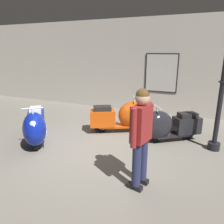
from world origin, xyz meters
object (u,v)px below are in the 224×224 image
object	(u,v)px
scooter_0	(35,127)
scooter_1	(124,116)
lamppost	(223,85)
scooter_2	(166,125)
visitor_1	(141,133)

from	to	relation	value
scooter_0	scooter_1	xyz separation A→B (m)	(1.75, 1.70, -0.01)
scooter_0	lamppost	xyz separation A→B (m)	(4.16, 1.44, 1.10)
scooter_2	visitor_1	size ratio (longest dim) A/B	0.89
lamppost	visitor_1	bearing A→B (deg)	-120.91
scooter_2	lamppost	size ratio (longest dim) A/B	0.50
scooter_1	scooter_2	bearing A→B (deg)	-39.54
scooter_2	visitor_1	xyz separation A→B (m)	(-0.11, -2.14, 0.57)
lamppost	visitor_1	xyz separation A→B (m)	(-1.26, -2.11, -0.57)
scooter_1	scooter_2	size ratio (longest dim) A/B	1.10
scooter_1	scooter_2	world-z (taller)	scooter_1
scooter_1	lamppost	world-z (taller)	lamppost
scooter_1	visitor_1	distance (m)	2.70
scooter_1	lamppost	size ratio (longest dim) A/B	0.56
scooter_2	scooter_0	bearing A→B (deg)	-10.32
scooter_0	scooter_1	size ratio (longest dim) A/B	0.95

